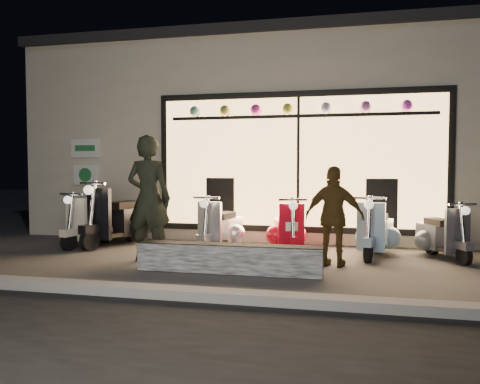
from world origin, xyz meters
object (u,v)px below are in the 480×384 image
object	(u,v)px
scooter_silver	(223,229)
graffiti_barrier	(229,258)
man	(149,198)
scooter_red	(287,230)
woman	(334,216)

from	to	relation	value
scooter_silver	graffiti_barrier	bearing A→B (deg)	-61.55
man	scooter_red	bearing A→B (deg)	-145.13
graffiti_barrier	man	distance (m)	1.70
man	woman	world-z (taller)	man
man	scooter_silver	bearing A→B (deg)	-123.81
scooter_silver	man	size ratio (longest dim) A/B	0.68
woman	scooter_silver	bearing A→B (deg)	-14.11
scooter_red	woman	bearing A→B (deg)	-66.66
graffiti_barrier	woman	world-z (taller)	woman
scooter_red	woman	xyz separation A→B (m)	(0.81, -1.05, 0.37)
graffiti_barrier	man	world-z (taller)	man
graffiti_barrier	scooter_silver	xyz separation A→B (m)	(-0.54, 1.72, 0.18)
scooter_silver	man	distance (m)	1.57
scooter_silver	man	world-z (taller)	man
scooter_silver	scooter_red	bearing A→B (deg)	15.13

